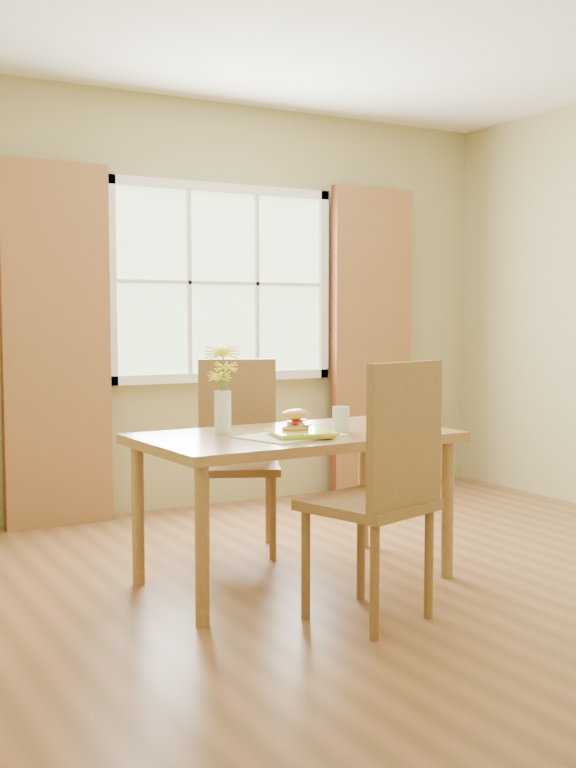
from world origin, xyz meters
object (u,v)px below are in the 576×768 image
Objects in this scene: chair_near at (386,481)px; croissant_sandwich at (296,421)px; water_glass at (341,420)px; chair_far at (238,445)px; flower_vase at (223,381)px; dining_table at (295,448)px.

chair_near is 7.20× the size of croissant_sandwich.
croissant_sandwich is at bearing -173.13° from water_glass.
water_glass is (0.17, -0.78, 0.21)m from chair_far.
flower_vase is at bearing 156.14° from water_glass.
water_glass is at bearing 5.67° from croissant_sandwich.
flower_vase is (-0.31, 0.15, 0.33)m from dining_table.
croissant_sandwich is (-0.10, -0.82, 0.22)m from chair_far.
chair_near is 0.99m from flower_vase.
flower_vase reaches higher than chair_near.
dining_table is 0.20m from croissant_sandwich.
chair_near reaches higher than croissant_sandwich.
chair_far is at bearing 102.27° from water_glass.
chair_far is 2.48× the size of flower_vase.
croissant_sandwich is (-0.06, -0.11, 0.15)m from dining_table.
flower_vase reaches higher than dining_table.
croissant_sandwich is at bearing -72.47° from chair_far.
chair_far is (0.04, 0.70, -0.08)m from dining_table.
flower_vase reaches higher than water_glass.
croissant_sandwich is 0.36× the size of flower_vase.
flower_vase is at bearing 152.07° from dining_table.
dining_table is 1.46× the size of chair_far.
water_glass is (0.18, 0.63, 0.18)m from chair_near.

